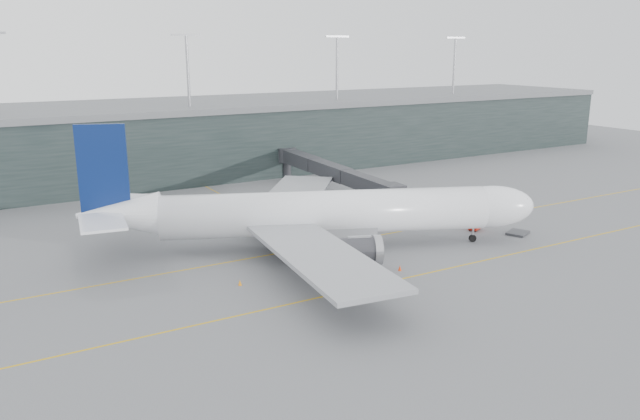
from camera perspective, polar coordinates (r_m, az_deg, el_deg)
ground at (r=87.78m, az=-4.39°, el=-3.14°), size 320.00×320.00×0.00m
taxiline_a at (r=84.36m, az=-3.20°, el=-3.85°), size 160.00×0.25×0.02m
taxiline_b at (r=71.31m, az=2.69°, el=-7.37°), size 160.00×0.25×0.02m
taxiline_lead_main at (r=107.29m, az=-6.64°, el=0.11°), size 0.25×60.00×0.02m
terminal at (r=139.57m, az=-14.94°, el=6.26°), size 240.00×36.00×29.00m
main_aircraft at (r=84.48m, az=0.25°, el=-0.33°), size 59.77×55.18×17.49m
jet_bridge at (r=116.43m, az=0.28°, el=3.74°), size 5.54×43.84×6.33m
gse_cart at (r=96.78m, az=13.97°, el=-1.38°), size 2.35×1.98×1.37m
baggage_dolly at (r=96.73m, az=17.63°, el=-2.00°), size 4.05×3.72×0.33m
uld_a at (r=95.29m, az=-9.97°, el=-1.32°), size 2.31×2.08×1.73m
uld_b at (r=96.40m, az=-8.14°, el=-1.02°), size 2.21×1.86×1.85m
uld_c at (r=97.80m, az=-7.14°, el=-0.72°), size 2.22×1.81×1.96m
cone_nose at (r=102.74m, az=14.71°, el=-0.71°), size 0.50×0.50×0.79m
cone_wing_stbd at (r=77.92m, az=7.31°, el=-5.27°), size 0.43×0.43×0.69m
cone_wing_port at (r=102.99m, az=-2.08°, el=-0.23°), size 0.42×0.42×0.67m
cone_tail at (r=73.24m, az=-7.34°, el=-6.60°), size 0.43×0.43×0.68m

